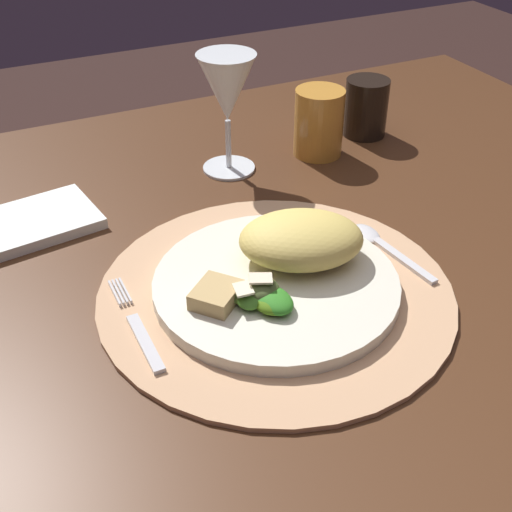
% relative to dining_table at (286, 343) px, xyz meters
% --- Properties ---
extents(dining_table, '(1.27, 1.03, 0.72)m').
position_rel_dining_table_xyz_m(dining_table, '(0.00, 0.00, 0.00)').
color(dining_table, '#482A17').
rests_on(dining_table, ground).
extents(placemat, '(0.39, 0.39, 0.01)m').
position_rel_dining_table_xyz_m(placemat, '(-0.04, -0.05, 0.13)').
color(placemat, tan).
rests_on(placemat, dining_table).
extents(dinner_plate, '(0.27, 0.27, 0.02)m').
position_rel_dining_table_xyz_m(dinner_plate, '(-0.04, -0.05, 0.14)').
color(dinner_plate, silver).
rests_on(dinner_plate, placemat).
extents(pasta_serving, '(0.17, 0.15, 0.05)m').
position_rel_dining_table_xyz_m(pasta_serving, '(-0.00, -0.03, 0.18)').
color(pasta_serving, '#DCC05F').
rests_on(pasta_serving, dinner_plate).
extents(salad_greens, '(0.07, 0.08, 0.03)m').
position_rel_dining_table_xyz_m(salad_greens, '(-0.08, -0.08, 0.16)').
color(salad_greens, '#48582B').
rests_on(salad_greens, dinner_plate).
extents(bread_piece, '(0.06, 0.06, 0.02)m').
position_rel_dining_table_xyz_m(bread_piece, '(-0.12, -0.06, 0.16)').
color(bread_piece, tan).
rests_on(bread_piece, dinner_plate).
extents(fork, '(0.01, 0.16, 0.00)m').
position_rel_dining_table_xyz_m(fork, '(-0.20, -0.05, 0.14)').
color(fork, silver).
rests_on(fork, placemat).
extents(spoon, '(0.03, 0.14, 0.01)m').
position_rel_dining_table_xyz_m(spoon, '(0.11, -0.02, 0.14)').
color(spoon, silver).
rests_on(spoon, placemat).
extents(napkin, '(0.16, 0.13, 0.01)m').
position_rel_dining_table_xyz_m(napkin, '(-0.25, 0.21, 0.14)').
color(napkin, white).
rests_on(napkin, dining_table).
extents(wine_glass, '(0.08, 0.08, 0.17)m').
position_rel_dining_table_xyz_m(wine_glass, '(0.03, 0.24, 0.25)').
color(wine_glass, silver).
rests_on(wine_glass, dining_table).
extents(amber_tumbler, '(0.07, 0.07, 0.10)m').
position_rel_dining_table_xyz_m(amber_tumbler, '(0.17, 0.23, 0.18)').
color(amber_tumbler, '#C48331').
rests_on(amber_tumbler, dining_table).
extents(dark_tumbler, '(0.07, 0.07, 0.09)m').
position_rel_dining_table_xyz_m(dark_tumbler, '(0.27, 0.26, 0.17)').
color(dark_tumbler, black).
rests_on(dark_tumbler, dining_table).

